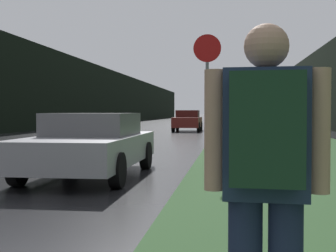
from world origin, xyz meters
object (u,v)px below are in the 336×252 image
at_px(stop_sign, 207,91).
at_px(car_passing_far, 188,121).
at_px(hitchhiker_with_backpack, 266,177).
at_px(car_passing_near, 91,144).

bearing_deg(stop_sign, car_passing_far, 96.13).
bearing_deg(hitchhiker_with_backpack, car_passing_far, 99.11).
height_order(hitchhiker_with_backpack, car_passing_near, hitchhiker_with_backpack).
height_order(stop_sign, hitchhiker_with_backpack, stop_sign).
xyz_separation_m(hitchhiker_with_backpack, car_passing_near, (-3.02, 7.06, -0.34)).
relative_size(car_passing_near, car_passing_far, 1.09).
height_order(stop_sign, car_passing_far, stop_sign).
bearing_deg(car_passing_near, car_passing_far, -90.00).
bearing_deg(car_passing_far, stop_sign, 96.13).
distance_m(stop_sign, hitchhiker_with_backpack, 8.08).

